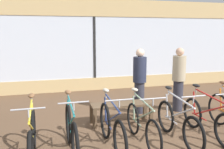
{
  "coord_description": "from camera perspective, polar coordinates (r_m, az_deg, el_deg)",
  "views": [
    {
      "loc": [
        -1.75,
        -4.43,
        2.08
      ],
      "look_at": [
        0.0,
        1.9,
        0.95
      ],
      "focal_mm": 40.0,
      "sensor_mm": 36.0,
      "label": 1
    }
  ],
  "objects": [
    {
      "name": "bicycle_center_right",
      "position": [
        4.99,
        14.81,
        -10.61
      ],
      "size": [
        0.46,
        1.68,
        1.02
      ],
      "color": "black",
      "rests_on": "ground_plane"
    },
    {
      "name": "shop_back_wall",
      "position": [
        8.86,
        -4.05,
        6.87
      ],
      "size": [
        12.0,
        0.08,
        3.2
      ],
      "color": "tan",
      "rests_on": "ground_plane"
    },
    {
      "name": "ground_plane",
      "position": [
        5.2,
        5.76,
        -13.89
      ],
      "size": [
        24.0,
        24.0,
        0.0
      ],
      "primitive_type": "plane",
      "color": "brown"
    },
    {
      "name": "bicycle_center",
      "position": [
        4.76,
        6.84,
        -11.34
      ],
      "size": [
        0.46,
        1.64,
        1.01
      ],
      "color": "black",
      "rests_on": "ground_plane"
    },
    {
      "name": "bicycle_right",
      "position": [
        5.38,
        20.95,
        -9.5
      ],
      "size": [
        0.46,
        1.72,
        1.01
      ],
      "color": "black",
      "rests_on": "ground_plane"
    },
    {
      "name": "display_bench",
      "position": [
        5.75,
        2.17,
        -7.41
      ],
      "size": [
        1.4,
        0.44,
        0.47
      ],
      "color": "brown",
      "rests_on": "ground_plane"
    },
    {
      "name": "customer_by_window",
      "position": [
        6.4,
        6.32,
        -1.18
      ],
      "size": [
        0.46,
        0.46,
        1.66
      ],
      "color": "#2D2D38",
      "rests_on": "ground_plane"
    },
    {
      "name": "bicycle_center_left",
      "position": [
        4.54,
        -0.09,
        -12.12
      ],
      "size": [
        0.46,
        1.71,
        1.04
      ],
      "color": "black",
      "rests_on": "ground_plane"
    },
    {
      "name": "bicycle_left",
      "position": [
        4.38,
        -9.27,
        -12.83
      ],
      "size": [
        0.46,
        1.75,
        1.06
      ],
      "color": "black",
      "rests_on": "ground_plane"
    },
    {
      "name": "customer_near_rack",
      "position": [
        6.76,
        15.0,
        -0.8
      ],
      "size": [
        0.46,
        0.46,
        1.68
      ],
      "color": "#2D2D38",
      "rests_on": "ground_plane"
    },
    {
      "name": "bicycle_far_left",
      "position": [
        4.33,
        -17.79,
        -13.71
      ],
      "size": [
        0.46,
        1.79,
        1.04
      ],
      "color": "black",
      "rests_on": "ground_plane"
    }
  ]
}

